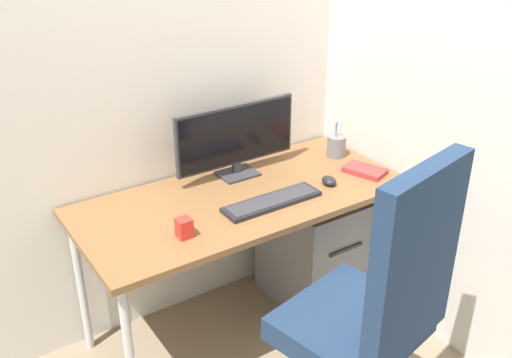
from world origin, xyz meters
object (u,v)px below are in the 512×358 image
(notebook, at_px, (365,171))
(desk_clamp_accessory, at_px, (184,228))
(office_chair, at_px, (377,303))
(keyboard, at_px, (272,201))
(mouse, at_px, (329,181))
(monitor, at_px, (236,137))
(pen_holder, at_px, (336,146))
(filing_cabinet, at_px, (313,247))

(notebook, relative_size, desk_clamp_accessory, 2.43)
(office_chair, relative_size, keyboard, 2.66)
(mouse, relative_size, notebook, 0.43)
(monitor, bearing_deg, pen_holder, -10.28)
(mouse, relative_size, pen_holder, 0.46)
(filing_cabinet, relative_size, desk_clamp_accessory, 7.68)
(keyboard, distance_m, desk_clamp_accessory, 0.44)
(mouse, xyz_separation_m, pen_holder, (0.24, 0.23, 0.04))
(mouse, distance_m, desk_clamp_accessory, 0.76)
(mouse, bearing_deg, keyboard, -168.91)
(keyboard, bearing_deg, pen_holder, 22.76)
(keyboard, relative_size, mouse, 5.48)
(pen_holder, height_order, notebook, pen_holder)
(filing_cabinet, distance_m, pen_holder, 0.54)
(notebook, bearing_deg, monitor, 128.19)
(pen_holder, relative_size, notebook, 0.93)
(filing_cabinet, bearing_deg, keyboard, -157.48)
(filing_cabinet, bearing_deg, monitor, 152.46)
(office_chair, height_order, filing_cabinet, office_chair)
(office_chair, xyz_separation_m, monitor, (0.01, 0.97, 0.31))
(filing_cabinet, distance_m, keyboard, 0.60)
(filing_cabinet, height_order, pen_holder, pen_holder)
(filing_cabinet, bearing_deg, office_chair, -114.07)
(monitor, relative_size, notebook, 3.21)
(office_chair, height_order, mouse, office_chair)
(monitor, bearing_deg, keyboard, -94.66)
(office_chair, distance_m, filing_cabinet, 0.93)
(keyboard, distance_m, pen_holder, 0.61)
(mouse, bearing_deg, office_chair, -105.39)
(pen_holder, xyz_separation_m, notebook, (-0.02, -0.23, -0.04))
(filing_cabinet, bearing_deg, notebook, -40.51)
(pen_holder, bearing_deg, monitor, 169.72)
(desk_clamp_accessory, bearing_deg, office_chair, -53.51)
(keyboard, xyz_separation_m, notebook, (0.54, 0.00, 0.00))
(notebook, bearing_deg, filing_cabinet, 120.04)
(office_chair, distance_m, keyboard, 0.65)
(mouse, bearing_deg, desk_clamp_accessory, -167.14)
(monitor, distance_m, mouse, 0.47)
(keyboard, xyz_separation_m, desk_clamp_accessory, (-0.44, -0.03, 0.03))
(monitor, bearing_deg, office_chair, -90.77)
(filing_cabinet, bearing_deg, desk_clamp_accessory, -167.12)
(office_chair, bearing_deg, mouse, 64.55)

